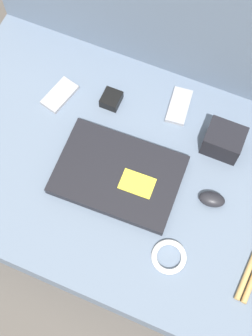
% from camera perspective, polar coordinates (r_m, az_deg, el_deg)
% --- Properties ---
extents(ground_plane, '(8.00, 8.00, 0.00)m').
position_cam_1_polar(ground_plane, '(1.42, -0.00, -2.48)').
color(ground_plane, '#4C4742').
extents(couch_seat, '(1.11, 0.69, 0.14)m').
position_cam_1_polar(couch_seat, '(1.35, -0.00, -1.46)').
color(couch_seat, slate).
rests_on(couch_seat, ground_plane).
extents(couch_backrest, '(1.11, 0.20, 0.56)m').
position_cam_1_polar(couch_backrest, '(1.39, 7.54, 17.78)').
color(couch_backrest, slate).
rests_on(couch_backrest, ground_plane).
extents(laptop, '(0.34, 0.24, 0.03)m').
position_cam_1_polar(laptop, '(1.26, -0.92, -0.83)').
color(laptop, black).
rests_on(laptop, couch_seat).
extents(computer_mouse, '(0.08, 0.05, 0.03)m').
position_cam_1_polar(computer_mouse, '(1.26, 10.42, -3.76)').
color(computer_mouse, black).
rests_on(computer_mouse, couch_seat).
extents(phone_silver, '(0.07, 0.12, 0.01)m').
position_cam_1_polar(phone_silver, '(1.37, 6.49, 7.52)').
color(phone_silver, '#99999E').
rests_on(phone_silver, couch_seat).
extents(phone_black, '(0.08, 0.12, 0.01)m').
position_cam_1_polar(phone_black, '(1.39, -8.07, 8.80)').
color(phone_black, '#99999E').
rests_on(phone_black, couch_seat).
extents(camera_pouch, '(0.10, 0.08, 0.08)m').
position_cam_1_polar(camera_pouch, '(1.30, 11.81, 3.28)').
color(camera_pouch, black).
rests_on(camera_pouch, couch_seat).
extents(charger_brick, '(0.05, 0.06, 0.03)m').
position_cam_1_polar(charger_brick, '(1.36, -1.81, 8.37)').
color(charger_brick, black).
rests_on(charger_brick, couch_seat).
extents(cable_coil, '(0.09, 0.09, 0.01)m').
position_cam_1_polar(cable_coil, '(1.21, 5.25, -10.72)').
color(cable_coil, white).
rests_on(cable_coil, couch_seat).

